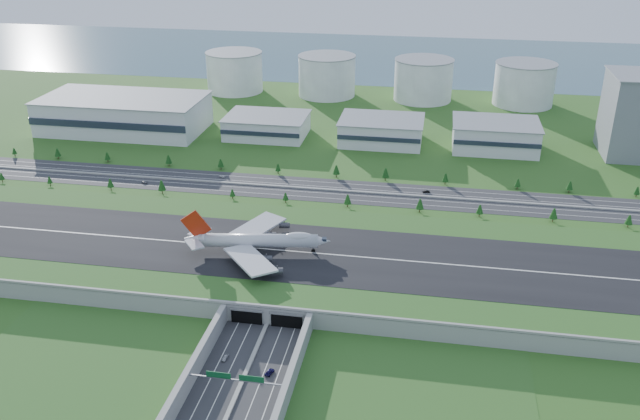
% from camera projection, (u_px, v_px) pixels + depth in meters
% --- Properties ---
extents(ground, '(1200.00, 1200.00, 0.00)m').
position_uv_depth(ground, '(292.00, 266.00, 325.58)').
color(ground, '#2D5019').
rests_on(ground, ground).
extents(airfield_deck, '(520.00, 100.00, 9.20)m').
position_uv_depth(airfield_deck, '(292.00, 259.00, 323.78)').
color(airfield_deck, gray).
rests_on(airfield_deck, ground).
extents(underpass_road, '(38.80, 120.40, 8.00)m').
position_uv_depth(underpass_road, '(232.00, 397.00, 235.24)').
color(underpass_road, '#28282B').
rests_on(underpass_road, ground).
extents(sign_gantry_near, '(38.70, 0.70, 9.80)m').
position_uv_depth(sign_gantry_near, '(235.00, 381.00, 237.68)').
color(sign_gantry_near, gray).
rests_on(sign_gantry_near, ground).
extents(north_expressway, '(560.00, 36.00, 0.12)m').
position_uv_depth(north_expressway, '(325.00, 190.00, 410.51)').
color(north_expressway, '#28282B').
rests_on(north_expressway, ground).
extents(tree_row, '(502.72, 48.66, 8.45)m').
position_uv_depth(tree_row, '(361.00, 186.00, 404.57)').
color(tree_row, '#3D2819').
rests_on(tree_row, ground).
extents(hangar_west, '(120.00, 60.00, 25.00)m').
position_uv_depth(hangar_west, '(124.00, 114.00, 512.60)').
color(hangar_west, silver).
rests_on(hangar_west, ground).
extents(hangar_mid_a, '(58.00, 42.00, 15.00)m').
position_uv_depth(hangar_mid_a, '(267.00, 126.00, 501.81)').
color(hangar_mid_a, silver).
rests_on(hangar_mid_a, ground).
extents(hangar_mid_b, '(58.00, 42.00, 17.00)m').
position_uv_depth(hangar_mid_b, '(381.00, 131.00, 487.98)').
color(hangar_mid_b, silver).
rests_on(hangar_mid_b, ground).
extents(hangar_mid_c, '(58.00, 42.00, 19.00)m').
position_uv_depth(hangar_mid_c, '(495.00, 136.00, 474.93)').
color(hangar_mid_c, silver).
rests_on(hangar_mid_c, ground).
extents(fuel_tank_a, '(50.00, 50.00, 35.00)m').
position_uv_depth(fuel_tank_a, '(235.00, 72.00, 614.39)').
color(fuel_tank_a, silver).
rests_on(fuel_tank_a, ground).
extents(fuel_tank_b, '(50.00, 50.00, 35.00)m').
position_uv_depth(fuel_tank_b, '(327.00, 76.00, 600.98)').
color(fuel_tank_b, silver).
rests_on(fuel_tank_b, ground).
extents(fuel_tank_c, '(50.00, 50.00, 35.00)m').
position_uv_depth(fuel_tank_c, '(423.00, 80.00, 587.57)').
color(fuel_tank_c, silver).
rests_on(fuel_tank_c, ground).
extents(fuel_tank_d, '(50.00, 50.00, 35.00)m').
position_uv_depth(fuel_tank_d, '(524.00, 84.00, 574.15)').
color(fuel_tank_d, silver).
rests_on(fuel_tank_d, ground).
extents(bay_water, '(1200.00, 260.00, 0.06)m').
position_uv_depth(bay_water, '(383.00, 57.00, 754.79)').
color(bay_water, '#355765').
rests_on(bay_water, ground).
extents(boeing_747, '(69.99, 65.68, 21.74)m').
position_uv_depth(boeing_747, '(257.00, 240.00, 319.46)').
color(boeing_747, silver).
rests_on(boeing_747, airfield_deck).
extents(car_0, '(2.24, 4.48, 1.47)m').
position_uv_depth(car_0, '(225.00, 358.00, 259.42)').
color(car_0, '#B3B4B8').
rests_on(car_0, ground).
extents(car_2, '(3.51, 5.19, 1.32)m').
position_uv_depth(car_2, '(270.00, 372.00, 251.59)').
color(car_2, '#0D0B38').
rests_on(car_2, ground).
extents(car_4, '(4.25, 2.79, 1.35)m').
position_uv_depth(car_4, '(144.00, 182.00, 419.64)').
color(car_4, '#4F4F53').
rests_on(car_4, ground).
extents(car_5, '(4.70, 2.53, 1.47)m').
position_uv_depth(car_5, '(426.00, 192.00, 406.36)').
color(car_5, black).
rests_on(car_5, ground).
extents(car_7, '(4.87, 3.48, 1.31)m').
position_uv_depth(car_7, '(222.00, 176.00, 428.91)').
color(car_7, silver).
rests_on(car_7, ground).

